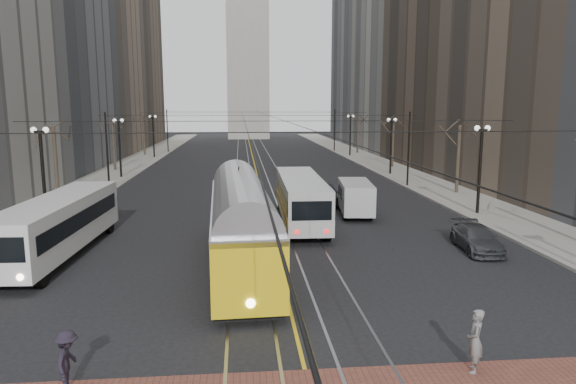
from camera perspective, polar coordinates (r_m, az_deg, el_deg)
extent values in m
plane|color=black|center=(15.69, 1.97, -17.38)|extent=(260.00, 260.00, 0.00)
cube|color=gray|center=(60.75, -17.80, 2.44)|extent=(5.00, 140.00, 0.15)
cube|color=gray|center=(61.63, 10.60, 2.83)|extent=(5.00, 140.00, 0.15)
cube|color=gray|center=(59.33, -3.49, 2.65)|extent=(4.80, 130.00, 0.02)
cube|color=gold|center=(59.33, -3.49, 2.65)|extent=(0.42, 130.00, 0.01)
cube|color=slate|center=(65.16, -27.87, 17.21)|extent=(16.00, 20.00, 34.00)
cube|color=brown|center=(103.46, -19.26, 16.19)|extent=(16.00, 20.00, 40.00)
cube|color=brown|center=(66.55, 19.99, 17.54)|extent=(16.00, 20.00, 34.00)
cube|color=slate|center=(104.34, 10.37, 16.49)|extent=(16.00, 20.00, 40.00)
cube|color=#B2AFA5|center=(117.76, -4.58, 19.73)|extent=(9.00, 9.00, 56.00)
cylinder|color=black|center=(34.30, -25.53, 1.40)|extent=(0.20, 0.20, 5.60)
cylinder|color=black|center=(53.40, -18.18, 4.44)|extent=(0.20, 0.20, 5.60)
cylinder|color=black|center=(72.99, -14.72, 5.85)|extent=(0.20, 0.20, 5.60)
cylinder|color=black|center=(35.71, 20.52, 2.01)|extent=(0.20, 0.20, 5.60)
cylinder|color=black|center=(54.32, 11.37, 4.81)|extent=(0.20, 0.20, 5.60)
cylinder|color=black|center=(73.66, 6.93, 6.12)|extent=(0.20, 0.20, 5.60)
cylinder|color=#382D23|center=(42.45, -24.38, 2.87)|extent=(0.28, 0.28, 5.60)
cylinder|color=#382D23|center=(59.68, -18.79, 4.90)|extent=(0.28, 0.28, 5.60)
cylinder|color=#382D23|center=(77.26, -15.71, 5.99)|extent=(0.28, 0.28, 5.60)
cylinder|color=#382D23|center=(43.76, 18.37, 3.41)|extent=(0.28, 0.28, 5.60)
cylinder|color=#382D23|center=(60.62, 11.58, 5.28)|extent=(0.28, 0.28, 5.60)
cylinder|color=#382D23|center=(77.99, 7.76, 6.29)|extent=(0.28, 0.28, 5.60)
cylinder|color=black|center=(58.89, -5.03, 8.43)|extent=(0.03, 120.00, 0.03)
cylinder|color=black|center=(58.98, -2.08, 8.46)|extent=(0.03, 120.00, 0.03)
cylinder|color=black|center=(45.42, -19.45, 4.19)|extent=(0.16, 0.16, 6.60)
cylinder|color=black|center=(80.74, -13.25, 6.59)|extent=(0.16, 0.16, 6.60)
cylinder|color=black|center=(46.43, 13.25, 4.59)|extent=(0.16, 0.16, 6.60)
cylinder|color=black|center=(81.31, 5.19, 6.82)|extent=(0.16, 0.16, 6.60)
cube|color=white|center=(26.83, -24.10, -3.59)|extent=(2.91, 11.28, 2.79)
cube|color=yellow|center=(22.99, -5.25, -4.37)|extent=(3.08, 13.62, 3.19)
cube|color=#BBBBBB|center=(31.22, 1.44, -0.95)|extent=(2.55, 10.95, 2.85)
cube|color=#BDBDBD|center=(33.80, 7.51, -0.76)|extent=(2.45, 5.18, 2.21)
imported|color=#3E3F45|center=(37.56, 4.13, -0.18)|extent=(2.42, 4.76, 1.55)
imported|color=#3A3C40|center=(27.22, 20.22, -4.87)|extent=(2.07, 4.32, 1.22)
imported|color=slate|center=(15.17, 20.08, -15.26)|extent=(0.63, 0.75, 1.75)
imported|color=black|center=(14.56, -23.30, -16.86)|extent=(0.63, 1.06, 1.61)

